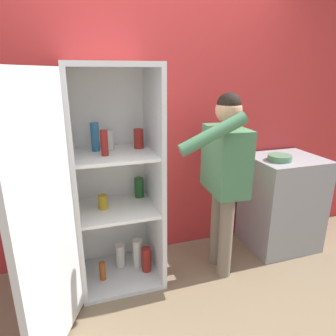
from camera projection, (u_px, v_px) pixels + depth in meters
The scene contains 6 objects.
ground_plane at pixel (184, 319), 2.13m from camera, with size 12.00×12.00×0.00m, color #7A664C.
wall_back at pixel (148, 120), 2.63m from camera, with size 7.00×0.06×2.55m.
refrigerator at pixel (103, 187), 2.23m from camera, with size 0.96×1.19×1.74m.
person at pixel (224, 166), 2.40m from camera, with size 0.63×0.60×1.54m.
counter at pixel (281, 202), 2.94m from camera, with size 0.65×0.56×0.92m.
bowl at pixel (280, 158), 2.69m from camera, with size 0.21×0.21×0.05m.
Camera 1 is at (-0.62, -1.58, 1.68)m, focal length 32.00 mm.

